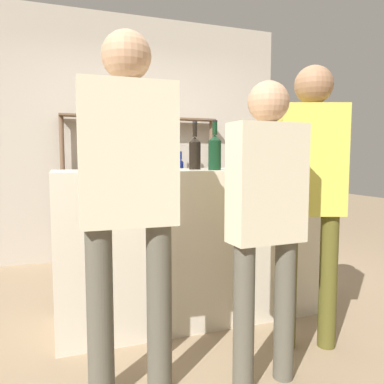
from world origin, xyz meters
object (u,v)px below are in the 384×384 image
Objects in this scene: counter_bottle_4 at (255,153)px; customer_left at (128,187)px; counter_bottle_2 at (195,152)px; counter_bottle_3 at (215,151)px; customer_center at (266,209)px; wine_glass at (120,153)px; counter_bottle_0 at (247,151)px; customer_right at (311,182)px; counter_bottle_1 at (166,152)px; ice_bucket at (96,154)px.

customer_left reaches higher than counter_bottle_4.
counter_bottle_3 is at bearing -65.89° from counter_bottle_2.
counter_bottle_4 is at bearing -12.16° from counter_bottle_2.
customer_center is at bearing -115.51° from counter_bottle_4.
customer_left is (-0.08, -0.73, -0.17)m from wine_glass.
customer_right is (-0.03, -0.87, -0.19)m from counter_bottle_0.
counter_bottle_1 is 0.99× the size of counter_bottle_3.
customer_left is (-1.07, -0.71, -0.17)m from counter_bottle_4.
counter_bottle_0 is 0.78m from counter_bottle_1.
counter_bottle_0 is at bearing -26.11° from customer_center.
counter_bottle_3 is 0.80m from ice_bucket.
counter_bottle_1 is at bearing -170.14° from counter_bottle_2.
counter_bottle_0 is 1.51m from customer_left.
wine_glass is 0.10× the size of customer_center.
counter_bottle_0 is 1.04× the size of counter_bottle_2.
wine_glass is at bearing 170.16° from counter_bottle_3.
customer_right is (0.49, -0.70, -0.19)m from counter_bottle_2.
counter_bottle_1 is 0.32m from wine_glass.
customer_right is 1.12m from customer_left.
counter_bottle_2 is 1.04m from customer_left.
counter_bottle_4 is at bearing -105.73° from counter_bottle_0.
counter_bottle_0 is at bearing 15.62° from counter_bottle_1.
customer_right is at bearing -42.58° from counter_bottle_1.
counter_bottle_1 is at bearing 9.57° from ice_bucket.
counter_bottle_1 reaches higher than counter_bottle_4.
customer_right is (0.04, -0.60, -0.18)m from counter_bottle_4.
customer_left reaches higher than counter_bottle_2.
counter_bottle_4 is at bearing -4.67° from counter_bottle_1.
counter_bottle_1 is 0.49m from ice_bucket.
ice_bucket is at bearing 175.79° from counter_bottle_3.
ice_bucket is (-0.71, -0.12, -0.02)m from counter_bottle_2.
ice_bucket is at bearing -170.34° from counter_bottle_2.
customer_right reaches higher than wine_glass.
counter_bottle_1 is at bearing 67.22° from customer_right.
wine_glass is at bearing -167.32° from counter_bottle_0.
customer_left is (-0.40, -0.76, -0.18)m from counter_bottle_1.
wine_glass is 0.76m from customer_left.
counter_bottle_1 is 0.20× the size of customer_right.
counter_bottle_3 is 0.96m from customer_left.
ice_bucket is at bearing 8.40° from customer_left.
counter_bottle_4 reaches higher than wine_glass.
customer_right is at bearing -25.74° from ice_bucket.
customer_center is at bearing -87.72° from counter_bottle_2.
wine_glass is 1.09m from customer_center.
counter_bottle_3 is at bearing -24.09° from counter_bottle_1.
ice_bucket is (-0.16, -0.05, -0.01)m from wine_glass.
ice_bucket is at bearing -162.89° from wine_glass.
customer_center is (0.75, -0.82, -0.28)m from ice_bucket.
counter_bottle_2 is 1.05× the size of counter_bottle_4.
counter_bottle_2 is 0.45m from counter_bottle_4.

